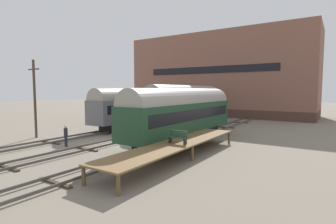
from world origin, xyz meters
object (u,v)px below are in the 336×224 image
at_px(person_worker, 66,134).
at_px(train_car_green, 183,111).
at_px(train_car_navy, 186,103).
at_px(bench, 178,136).
at_px(train_car_grey, 139,105).
at_px(utility_pole, 35,97).

bearing_deg(person_worker, train_car_green, 45.75).
height_order(train_car_green, train_car_navy, train_car_navy).
relative_size(bench, person_worker, 0.77).
bearing_deg(train_car_navy, person_worker, -98.07).
height_order(train_car_navy, bench, train_car_navy).
bearing_deg(train_car_navy, train_car_grey, -142.11).
bearing_deg(bench, train_car_green, 116.51).
distance_m(train_car_grey, bench, 16.81).
relative_size(train_car_navy, bench, 11.19).
bearing_deg(person_worker, train_car_grey, 101.07).
bearing_deg(train_car_green, train_car_grey, 150.90).
bearing_deg(person_worker, utility_pole, 170.75).
bearing_deg(train_car_grey, bench, -41.41).
bearing_deg(utility_pole, person_worker, -9.25).
bearing_deg(train_car_navy, utility_pole, -118.78).
bearing_deg(train_car_grey, person_worker, -78.93).
xyz_separation_m(train_car_green, utility_pole, (-13.46, -6.41, 1.24)).
relative_size(train_car_green, bench, 11.17).
distance_m(bench, utility_pole, 16.48).
height_order(train_car_navy, train_car_grey, train_car_navy).
distance_m(bench, person_worker, 10.22).
bearing_deg(train_car_green, person_worker, -134.25).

